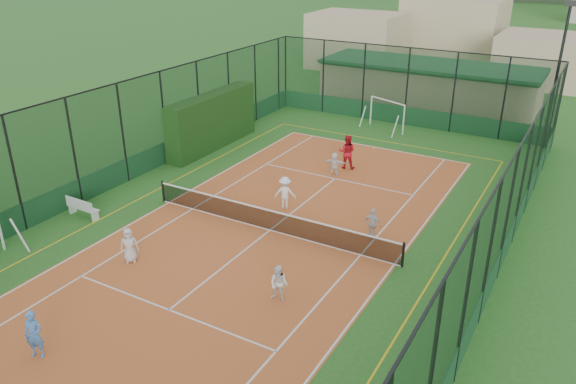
% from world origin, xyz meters
% --- Properties ---
extents(ground, '(300.00, 300.00, 0.00)m').
position_xyz_m(ground, '(0.00, 0.00, 0.00)').
color(ground, '#246422').
rests_on(ground, ground).
extents(court_slab, '(11.17, 23.97, 0.01)m').
position_xyz_m(court_slab, '(0.00, 0.00, 0.01)').
color(court_slab, '#BE5F2A').
rests_on(court_slab, ground).
extents(tennis_net, '(11.67, 0.12, 1.06)m').
position_xyz_m(tennis_net, '(0.00, 0.00, 0.53)').
color(tennis_net, black).
rests_on(tennis_net, ground).
extents(perimeter_fence, '(18.12, 34.12, 5.00)m').
position_xyz_m(perimeter_fence, '(0.00, 0.00, 2.50)').
color(perimeter_fence, '#113319').
rests_on(perimeter_fence, ground).
extents(floodlight_ne, '(0.60, 0.26, 8.25)m').
position_xyz_m(floodlight_ne, '(8.60, 16.60, 4.12)').
color(floodlight_ne, black).
rests_on(floodlight_ne, ground).
extents(clubhouse, '(15.20, 7.20, 3.15)m').
position_xyz_m(clubhouse, '(0.00, 22.00, 1.57)').
color(clubhouse, tan).
rests_on(clubhouse, ground).
extents(hedge_left, '(1.08, 7.19, 3.15)m').
position_xyz_m(hedge_left, '(-8.30, 7.28, 1.57)').
color(hedge_left, black).
rests_on(hedge_left, ground).
extents(white_bench, '(1.67, 0.50, 0.93)m').
position_xyz_m(white_bench, '(-7.80, -2.95, 0.47)').
color(white_bench, white).
rests_on(white_bench, ground).
extents(futsal_goal_far, '(3.00, 1.89, 1.87)m').
position_xyz_m(futsal_goal_far, '(-0.68, 15.48, 0.94)').
color(futsal_goal_far, white).
rests_on(futsal_goal_far, ground).
extents(child_near_left, '(0.79, 0.78, 1.38)m').
position_xyz_m(child_near_left, '(-3.30, -4.72, 0.70)').
color(child_near_left, silver).
rests_on(child_near_left, court_slab).
extents(child_near_mid, '(0.66, 0.56, 1.53)m').
position_xyz_m(child_near_mid, '(-1.86, -10.01, 0.78)').
color(child_near_mid, '#508BE5').
rests_on(child_near_mid, court_slab).
extents(child_near_right, '(0.68, 0.54, 1.32)m').
position_xyz_m(child_near_right, '(2.88, -4.12, 0.67)').
color(child_near_right, white).
rests_on(child_near_right, court_slab).
extents(child_far_left, '(1.12, 0.89, 1.52)m').
position_xyz_m(child_far_left, '(-0.52, 2.17, 0.77)').
color(child_far_left, white).
rests_on(child_far_left, court_slab).
extents(child_far_right, '(0.81, 0.40, 1.33)m').
position_xyz_m(child_far_right, '(3.98, 1.49, 0.67)').
color(child_far_right, silver).
rests_on(child_far_right, court_slab).
extents(child_far_back, '(1.15, 0.52, 1.20)m').
position_xyz_m(child_far_back, '(-0.30, 6.92, 0.61)').
color(child_far_back, white).
rests_on(child_far_back, court_slab).
extents(coach, '(1.05, 0.92, 1.83)m').
position_xyz_m(coach, '(-0.11, 8.05, 0.92)').
color(coach, red).
rests_on(coach, court_slab).
extents(tennis_balls, '(5.44, 0.77, 0.07)m').
position_xyz_m(tennis_balls, '(0.76, 1.19, 0.04)').
color(tennis_balls, '#CCE033').
rests_on(tennis_balls, court_slab).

